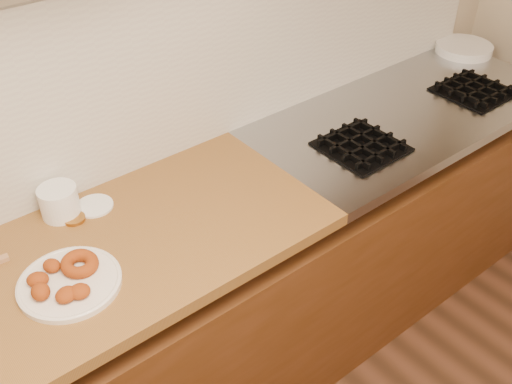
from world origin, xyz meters
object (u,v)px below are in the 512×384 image
(plastic_tub, at_px, (59,202))
(plate_stack, at_px, (464,48))
(donut_plate, at_px, (70,283))
(ring_donut, at_px, (79,264))

(plastic_tub, bearing_deg, plate_stack, -1.31)
(donut_plate, distance_m, plate_stack, 2.03)
(donut_plate, relative_size, plate_stack, 1.06)
(donut_plate, distance_m, plastic_tub, 0.31)
(donut_plate, xyz_separation_m, ring_donut, (0.04, 0.02, 0.02))
(plastic_tub, distance_m, plate_stack, 1.91)
(donut_plate, bearing_deg, plastic_tub, 69.49)
(donut_plate, bearing_deg, ring_donut, 29.34)
(donut_plate, bearing_deg, plate_stack, 6.88)
(ring_donut, bearing_deg, plastic_tub, 76.19)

